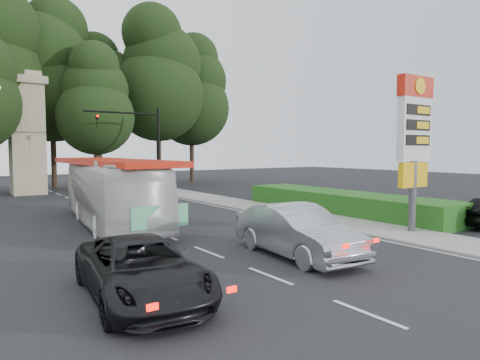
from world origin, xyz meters
TOP-DOWN VIEW (x-y plane):
  - ground at (0.00, 0.00)m, footprint 120.00×120.00m
  - road_surface at (0.00, 12.00)m, footprint 14.00×80.00m
  - sidewalk_right at (8.50, 12.00)m, footprint 3.00×80.00m
  - hedge at (11.50, 8.00)m, footprint 3.00×14.00m
  - gas_station_pylon at (9.20, 1.99)m, footprint 2.10×0.45m
  - traffic_signal_mast at (5.68, 24.00)m, footprint 6.10×0.35m
  - monument at (-2.00, 30.00)m, footprint 3.00×3.00m
  - tree_center_right at (1.00, 35.00)m, footprint 9.24×9.24m
  - tree_east_near at (6.00, 37.00)m, footprint 8.12×8.12m
  - tree_east_mid at (11.00, 33.00)m, footprint 9.52×9.52m
  - tree_far_east at (16.00, 35.00)m, footprint 8.68×8.68m
  - tree_monument_right at (3.50, 29.50)m, footprint 6.72×6.72m
  - transit_bus at (-1.01, 11.55)m, footprint 4.04×11.84m
  - sedan_silver at (2.21, 1.78)m, footprint 2.42×5.58m
  - suv_charcoal at (-3.77, 0.86)m, footprint 3.02×5.60m

SIDE VIEW (x-z plane):
  - ground at x=0.00m, z-range 0.00..0.00m
  - road_surface at x=0.00m, z-range 0.00..0.02m
  - sidewalk_right at x=8.50m, z-range 0.00..0.12m
  - hedge at x=11.50m, z-range 0.00..1.20m
  - suv_charcoal at x=-3.77m, z-range 0.00..1.49m
  - sedan_silver at x=2.21m, z-range 0.00..1.78m
  - transit_bus at x=-1.01m, z-range 0.00..3.23m
  - gas_station_pylon at x=9.20m, z-range 1.02..7.87m
  - traffic_signal_mast at x=5.68m, z-range 1.07..8.27m
  - monument at x=-2.00m, z-range 0.08..10.13m
  - tree_monument_right at x=3.50m, z-range 1.41..14.61m
  - tree_east_near at x=6.00m, z-range 1.71..17.66m
  - tree_far_east at x=16.00m, z-range 1.83..18.88m
  - tree_center_right at x=1.00m, z-range 1.94..20.09m
  - tree_east_mid at x=11.00m, z-range 2.00..20.70m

